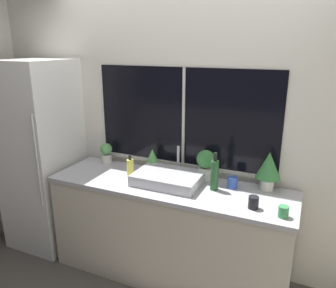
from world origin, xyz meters
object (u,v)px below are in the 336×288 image
object	(u,v)px
potted_plant_far_left	(106,153)
soap_bottle	(130,167)
sink	(168,178)
mug_green	(283,212)
refrigerator	(43,155)
potted_plant_center_right	(206,164)
potted_plant_far_right	(269,167)
bottle_tall	(214,174)
potted_plant_center_left	(152,160)
mug_black	(253,202)
mug_blue	(232,183)

from	to	relation	value
potted_plant_far_left	soap_bottle	bearing A→B (deg)	-27.09
sink	mug_green	world-z (taller)	sink
refrigerator	soap_bottle	bearing A→B (deg)	-0.38
potted_plant_center_right	potted_plant_far_right	world-z (taller)	potted_plant_far_right
sink	bottle_tall	size ratio (longest dim) A/B	1.77
potted_plant_center_left	soap_bottle	distance (m)	0.23
mug_green	mug_black	bearing A→B (deg)	168.68
bottle_tall	mug_blue	size ratio (longest dim) A/B	3.35
potted_plant_far_left	potted_plant_center_right	bearing A→B (deg)	0.00
refrigerator	potted_plant_center_left	xyz separation A→B (m)	(1.13, 0.19, 0.05)
potted_plant_far_right	bottle_tall	world-z (taller)	potted_plant_far_right
soap_bottle	bottle_tall	size ratio (longest dim) A/B	0.63
mug_blue	potted_plant_far_left	bearing A→B (deg)	176.50
potted_plant_far_left	potted_plant_center_left	distance (m)	0.50
soap_bottle	potted_plant_far_right	bearing A→B (deg)	9.73
potted_plant_center_left	mug_blue	size ratio (longest dim) A/B	2.23
mug_black	potted_plant_far_left	bearing A→B (deg)	166.29
potted_plant_center_left	mug_blue	distance (m)	0.77
sink	potted_plant_center_left	bearing A→B (deg)	140.74
refrigerator	mug_black	world-z (taller)	refrigerator
sink	bottle_tall	world-z (taller)	bottle_tall
mug_blue	mug_black	size ratio (longest dim) A/B	1.01
potted_plant_far_right	bottle_tall	xyz separation A→B (m)	(-0.39, -0.17, -0.06)
mug_blue	mug_black	bearing A→B (deg)	-52.58
potted_plant_center_left	mug_green	world-z (taller)	potted_plant_center_left
potted_plant_far_left	mug_green	xyz separation A→B (m)	(1.69, -0.40, -0.07)
sink	soap_bottle	size ratio (longest dim) A/B	2.82
potted_plant_far_left	mug_blue	distance (m)	1.27
potted_plant_far_left	potted_plant_far_right	size ratio (longest dim) A/B	0.63
soap_bottle	bottle_tall	bearing A→B (deg)	2.05
mug_green	bottle_tall	bearing A→B (deg)	156.99
mug_blue	potted_plant_center_right	bearing A→B (deg)	163.08
potted_plant_far_left	potted_plant_far_right	world-z (taller)	potted_plant_far_right
potted_plant_far_right	sink	bearing A→B (deg)	-165.42
bottle_tall	refrigerator	bearing A→B (deg)	-179.34
sink	potted_plant_center_right	distance (m)	0.34
soap_bottle	mug_green	distance (m)	1.32
potted_plant_far_right	soap_bottle	xyz separation A→B (m)	(-1.14, -0.20, -0.11)
potted_plant_far_right	mug_blue	xyz separation A→B (m)	(-0.26, -0.08, -0.14)
refrigerator	potted_plant_far_right	size ratio (longest dim) A/B	5.89
refrigerator	soap_bottle	world-z (taller)	refrigerator
potted_plant_far_left	bottle_tall	distance (m)	1.15
soap_bottle	mug_black	world-z (taller)	soap_bottle
potted_plant_far_left	mug_black	bearing A→B (deg)	-13.71
refrigerator	potted_plant_far_left	bearing A→B (deg)	16.81
potted_plant_center_left	soap_bottle	size ratio (longest dim) A/B	1.06
potted_plant_far_left	potted_plant_center_left	world-z (taller)	potted_plant_center_left
potted_plant_center_left	potted_plant_center_right	distance (m)	0.51
mug_black	refrigerator	bearing A→B (deg)	175.33
potted_plant_center_right	mug_blue	xyz separation A→B (m)	(0.25, -0.08, -0.10)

